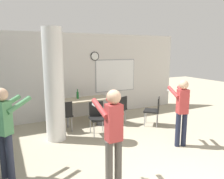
{
  "coord_description": "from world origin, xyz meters",
  "views": [
    {
      "loc": [
        -2.16,
        -1.97,
        2.26
      ],
      "look_at": [
        0.23,
        2.8,
        1.29
      ],
      "focal_mm": 35.0,
      "sensor_mm": 36.0,
      "label": 1
    }
  ],
  "objects_px": {
    "chair_mid_room": "(154,109)",
    "person_watching_back": "(5,126)",
    "folding_table": "(86,100)",
    "chair_table_left": "(64,114)",
    "person_playing_front": "(113,132)",
    "person_playing_side": "(182,108)",
    "chair_table_front": "(98,116)",
    "bottle_on_table": "(78,95)",
    "chair_table_right": "(119,108)"
  },
  "relations": [
    {
      "from": "chair_mid_room",
      "to": "person_watching_back",
      "type": "height_order",
      "value": "person_watching_back"
    },
    {
      "from": "person_playing_side",
      "to": "person_playing_front",
      "type": "bearing_deg",
      "value": -161.41
    },
    {
      "from": "chair_table_left",
      "to": "person_playing_front",
      "type": "distance_m",
      "value": 2.92
    },
    {
      "from": "bottle_on_table",
      "to": "chair_table_front",
      "type": "height_order",
      "value": "bottle_on_table"
    },
    {
      "from": "person_playing_side",
      "to": "chair_table_left",
      "type": "bearing_deg",
      "value": 135.97
    },
    {
      "from": "chair_mid_room",
      "to": "chair_table_front",
      "type": "relative_size",
      "value": 1.0
    },
    {
      "from": "chair_table_front",
      "to": "person_playing_front",
      "type": "relative_size",
      "value": 0.52
    },
    {
      "from": "chair_mid_room",
      "to": "person_playing_front",
      "type": "distance_m",
      "value": 3.33
    },
    {
      "from": "bottle_on_table",
      "to": "chair_mid_room",
      "type": "height_order",
      "value": "bottle_on_table"
    },
    {
      "from": "chair_table_right",
      "to": "person_playing_side",
      "type": "xyz_separation_m",
      "value": [
        0.55,
        -2.03,
        0.43
      ]
    },
    {
      "from": "chair_table_left",
      "to": "chair_table_right",
      "type": "xyz_separation_m",
      "value": [
        1.68,
        -0.12,
        0.0
      ]
    },
    {
      "from": "chair_mid_room",
      "to": "person_watching_back",
      "type": "distance_m",
      "value": 4.18
    },
    {
      "from": "chair_mid_room",
      "to": "chair_table_front",
      "type": "distance_m",
      "value": 1.78
    },
    {
      "from": "folding_table",
      "to": "chair_table_left",
      "type": "height_order",
      "value": "chair_table_left"
    },
    {
      "from": "chair_table_front",
      "to": "person_playing_front",
      "type": "height_order",
      "value": "person_playing_front"
    },
    {
      "from": "bottle_on_table",
      "to": "person_playing_side",
      "type": "distance_m",
      "value": 3.29
    },
    {
      "from": "chair_table_right",
      "to": "person_playing_front",
      "type": "height_order",
      "value": "person_playing_front"
    },
    {
      "from": "folding_table",
      "to": "chair_table_left",
      "type": "relative_size",
      "value": 1.72
    },
    {
      "from": "chair_table_right",
      "to": "person_playing_front",
      "type": "bearing_deg",
      "value": -120.41
    },
    {
      "from": "chair_table_right",
      "to": "person_watching_back",
      "type": "height_order",
      "value": "person_watching_back"
    },
    {
      "from": "chair_table_front",
      "to": "person_playing_side",
      "type": "relative_size",
      "value": 0.55
    },
    {
      "from": "chair_table_left",
      "to": "chair_table_right",
      "type": "bearing_deg",
      "value": -4.11
    },
    {
      "from": "chair_mid_room",
      "to": "chair_table_left",
      "type": "xyz_separation_m",
      "value": [
        -2.54,
        0.72,
        0.0
      ]
    },
    {
      "from": "person_playing_side",
      "to": "person_playing_front",
      "type": "height_order",
      "value": "person_playing_front"
    },
    {
      "from": "chair_table_front",
      "to": "person_watching_back",
      "type": "bearing_deg",
      "value": -151.28
    },
    {
      "from": "bottle_on_table",
      "to": "person_watching_back",
      "type": "height_order",
      "value": "person_watching_back"
    },
    {
      "from": "bottle_on_table",
      "to": "person_playing_side",
      "type": "height_order",
      "value": "person_playing_side"
    },
    {
      "from": "bottle_on_table",
      "to": "person_playing_side",
      "type": "xyz_separation_m",
      "value": [
        1.59,
        -2.87,
        0.08
      ]
    },
    {
      "from": "bottle_on_table",
      "to": "chair_table_front",
      "type": "distance_m",
      "value": 1.35
    },
    {
      "from": "bottle_on_table",
      "to": "person_watching_back",
      "type": "relative_size",
      "value": 0.18
    },
    {
      "from": "folding_table",
      "to": "chair_table_front",
      "type": "relative_size",
      "value": 1.72
    },
    {
      "from": "chair_table_left",
      "to": "person_playing_side",
      "type": "height_order",
      "value": "person_playing_side"
    },
    {
      "from": "folding_table",
      "to": "person_playing_front",
      "type": "distance_m",
      "value": 3.57
    },
    {
      "from": "person_playing_side",
      "to": "bottle_on_table",
      "type": "bearing_deg",
      "value": 119.02
    },
    {
      "from": "folding_table",
      "to": "chair_table_left",
      "type": "distance_m",
      "value": 1.05
    },
    {
      "from": "chair_table_left",
      "to": "person_playing_side",
      "type": "distance_m",
      "value": 3.12
    },
    {
      "from": "person_playing_front",
      "to": "chair_table_front",
      "type": "bearing_deg",
      "value": 72.96
    },
    {
      "from": "person_watching_back",
      "to": "chair_table_right",
      "type": "bearing_deg",
      "value": 28.08
    },
    {
      "from": "chair_table_front",
      "to": "person_watching_back",
      "type": "xyz_separation_m",
      "value": [
        -2.23,
        -1.22,
        0.45
      ]
    },
    {
      "from": "folding_table",
      "to": "person_playing_front",
      "type": "bearing_deg",
      "value": -102.85
    },
    {
      "from": "folding_table",
      "to": "chair_mid_room",
      "type": "height_order",
      "value": "chair_mid_room"
    },
    {
      "from": "chair_mid_room",
      "to": "chair_table_front",
      "type": "xyz_separation_m",
      "value": [
        -1.78,
        0.14,
        0.0
      ]
    },
    {
      "from": "chair_table_front",
      "to": "chair_table_right",
      "type": "distance_m",
      "value": 1.02
    },
    {
      "from": "bottle_on_table",
      "to": "person_watching_back",
      "type": "distance_m",
      "value": 3.28
    },
    {
      "from": "chair_table_left",
      "to": "person_playing_front",
      "type": "xyz_separation_m",
      "value": [
        0.06,
        -2.88,
        0.47
      ]
    },
    {
      "from": "folding_table",
      "to": "chair_mid_room",
      "type": "relative_size",
      "value": 1.72
    },
    {
      "from": "folding_table",
      "to": "chair_table_left",
      "type": "bearing_deg",
      "value": -145.3
    },
    {
      "from": "chair_mid_room",
      "to": "person_playing_side",
      "type": "xyz_separation_m",
      "value": [
        -0.32,
        -1.44,
        0.43
      ]
    },
    {
      "from": "bottle_on_table",
      "to": "chair_mid_room",
      "type": "relative_size",
      "value": 0.34
    },
    {
      "from": "chair_table_front",
      "to": "chair_table_right",
      "type": "xyz_separation_m",
      "value": [
        0.91,
        0.45,
        0.0
      ]
    }
  ]
}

